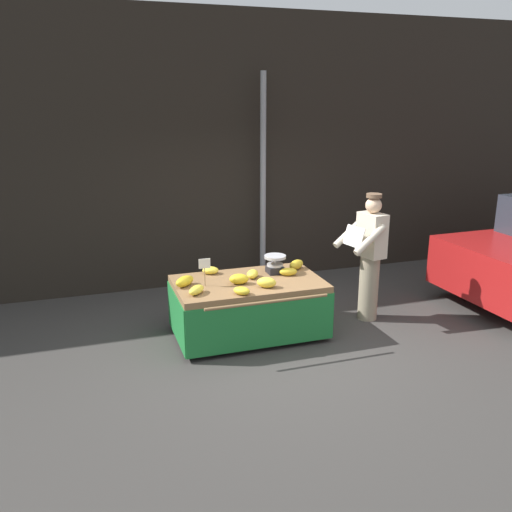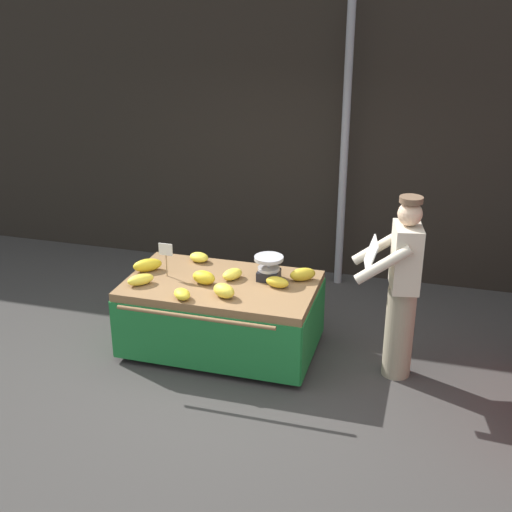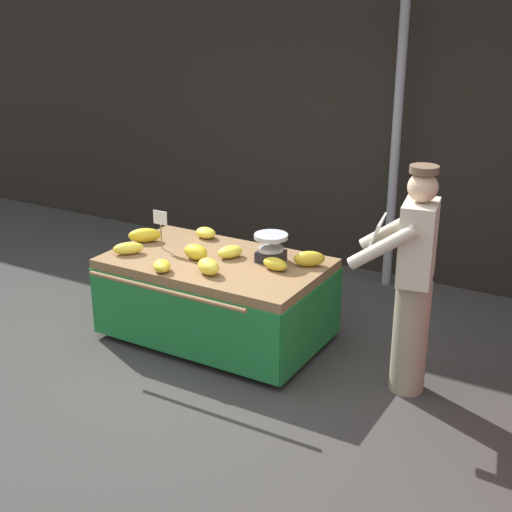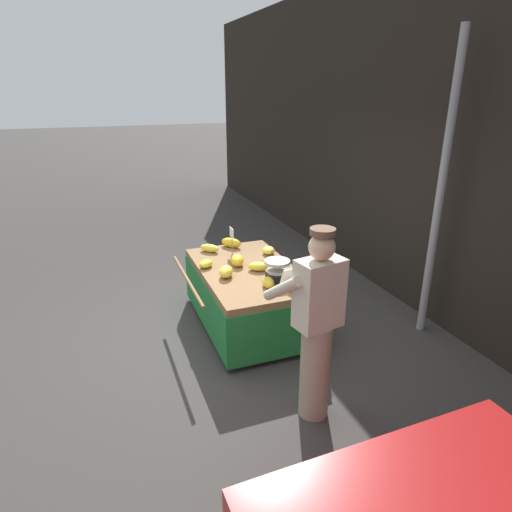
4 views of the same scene
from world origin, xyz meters
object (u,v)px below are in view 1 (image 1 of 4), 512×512
Objects in this scene: price_sign at (205,266)px; banana_bunch_8 at (242,291)px; banana_bunch_0 at (185,281)px; banana_bunch_1 at (239,279)px; banana_bunch_7 at (196,290)px; weighing_scale at (275,264)px; banana_bunch_2 at (267,282)px; street_pole at (263,182)px; banana_bunch_4 at (252,274)px; banana_bunch_6 at (296,265)px; banana_cart at (248,295)px; banana_bunch_3 at (210,270)px; banana_bunch_5 at (288,272)px; vendor_person at (369,257)px.

banana_bunch_8 is at bearing -52.23° from price_sign.
banana_bunch_1 is at bearing -11.42° from banana_bunch_0.
weighing_scale is at bearing 21.97° from banana_bunch_7.
banana_bunch_8 is (-0.35, -0.14, -0.02)m from banana_bunch_2.
banana_bunch_0 is at bearing -131.43° from street_pole.
banana_bunch_0 is 0.87m from banana_bunch_4.
banana_bunch_8 is (-0.08, -0.36, -0.02)m from banana_bunch_1.
banana_bunch_6 is at bearing 19.56° from banana_bunch_7.
banana_cart is at bearing -131.69° from banana_bunch_4.
banana_bunch_6 is 0.99× the size of banana_bunch_7.
banana_bunch_3 is 0.80× the size of banana_bunch_7.
street_pole is at bearing 53.88° from price_sign.
weighing_scale reaches higher than banana_bunch_1.
banana_bunch_5 is 0.89× the size of banana_bunch_6.
banana_bunch_1 is 1.02× the size of banana_bunch_2.
street_pole is 2.07m from banana_bunch_5.
banana_bunch_4 is (-0.34, -0.10, -0.07)m from weighing_scale.
banana_bunch_3 is at bearing 115.35° from banana_bunch_1.
vendor_person is at bearing -11.39° from banana_bunch_3.
banana_bunch_8 is (0.49, -0.18, -0.01)m from banana_bunch_7.
street_pole is 2.60m from banana_bunch_0.
banana_bunch_0 is at bearing 158.96° from banana_bunch_2.
banana_bunch_7 is (-0.33, -0.68, 0.00)m from banana_bunch_3.
banana_bunch_6 is at bearing 7.47° from banana_bunch_0.
vendor_person reaches higher than banana_bunch_4.
banana_bunch_7 is (-0.71, -0.26, 0.24)m from banana_cart.
banana_bunch_0 is 1.12× the size of banana_bunch_7.
banana_bunch_4 is 0.87× the size of banana_bunch_7.
banana_bunch_6 reaches higher than banana_cart.
street_pole is 2.70m from banana_bunch_8.
banana_cart is 6.55× the size of weighing_scale.
banana_bunch_7 is 0.15× the size of vendor_person.
price_sign reaches higher than banana_bunch_4.
banana_bunch_8 is at bearing -114.45° from street_pole.
banana_bunch_8 is at bearing -41.06° from banana_bunch_0.
banana_bunch_3 is 0.92× the size of banana_bunch_4.
banana_bunch_2 is 0.38m from banana_bunch_8.
street_pole is 1.92m from weighing_scale.
banana_bunch_6 reaches higher than banana_bunch_0.
banana_bunch_3 is 0.81× the size of banana_bunch_6.
weighing_scale reaches higher than banana_bunch_5.
banana_bunch_3 is at bearing -129.54° from street_pole.
banana_bunch_7 is at bearing -76.80° from banana_bunch_0.
price_sign is (-0.97, -0.21, 0.13)m from weighing_scale.
street_pole is 16.34× the size of banana_bunch_8.
banana_cart is at bearing 20.42° from banana_bunch_7.
banana_bunch_6 is at bearing 47.25° from banana_bunch_5.
price_sign is at bearing 171.02° from banana_bunch_1.
street_pole is at bearing 72.09° from banana_bunch_2.
banana_bunch_0 is 1.29× the size of banana_bunch_4.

